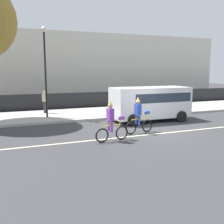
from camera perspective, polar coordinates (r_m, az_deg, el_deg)
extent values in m
plane|color=#38383A|center=(14.31, 9.34, -4.20)|extent=(80.00, 80.00, 0.00)
cube|color=beige|center=(13.89, 10.40, -4.61)|extent=(36.00, 0.14, 0.01)
cube|color=#ADAAA3|center=(20.04, -0.19, -0.03)|extent=(60.00, 5.00, 0.15)
cube|color=black|center=(22.65, -2.86, 2.63)|extent=(40.00, 0.08, 1.40)
cube|color=beige|center=(31.29, -4.58, 9.56)|extent=(28.00, 8.00, 7.01)
torus|color=black|center=(12.42, 2.15, -4.54)|extent=(0.67, 0.16, 0.67)
torus|color=black|center=(11.91, -2.17, -5.14)|extent=(0.67, 0.16, 0.67)
cylinder|color=#E5D84C|center=(12.06, 0.03, -2.92)|extent=(0.96, 0.19, 0.05)
cylinder|color=#E5D84C|center=(11.97, -0.59, -2.58)|extent=(0.04, 0.04, 0.18)
cylinder|color=#E5D84C|center=(12.25, 1.74, -2.19)|extent=(0.04, 0.04, 0.23)
cylinder|color=#E5D84C|center=(12.23, 1.74, -1.67)|extent=(0.10, 0.50, 0.03)
ellipsoid|color=purple|center=(12.26, 2.08, -1.31)|extent=(0.38, 0.25, 0.24)
cube|color=purple|center=(11.92, -0.38, -0.58)|extent=(0.28, 0.35, 0.56)
sphere|color=tan|center=(11.86, -0.39, 1.33)|extent=(0.22, 0.22, 0.22)
cone|color=#E5D84C|center=(11.83, -0.39, 2.19)|extent=(0.14, 0.14, 0.16)
cylinder|color=purple|center=(11.90, -0.05, -3.29)|extent=(0.11, 0.11, 0.48)
cylinder|color=purple|center=(12.14, -0.70, -3.04)|extent=(0.11, 0.11, 0.48)
torus|color=black|center=(14.07, 7.65, -2.99)|extent=(0.67, 0.18, 0.67)
torus|color=black|center=(13.45, 4.14, -3.49)|extent=(0.67, 0.18, 0.67)
cylinder|color=gold|center=(13.67, 5.96, -1.53)|extent=(0.96, 0.21, 0.05)
cylinder|color=gold|center=(13.57, 5.46, -1.22)|extent=(0.04, 0.04, 0.18)
cylinder|color=gold|center=(13.90, 7.36, -0.90)|extent=(0.04, 0.04, 0.23)
cylinder|color=gold|center=(13.88, 7.37, -0.43)|extent=(0.11, 0.50, 0.03)
ellipsoid|color=#2D47B2|center=(13.92, 7.64, -0.12)|extent=(0.39, 0.26, 0.24)
cube|color=#2D47B2|center=(13.53, 5.66, 0.55)|extent=(0.29, 0.35, 0.56)
sphere|color=beige|center=(13.47, 5.69, 2.23)|extent=(0.22, 0.22, 0.22)
cone|color=gold|center=(13.45, 5.70, 2.99)|extent=(0.14, 0.14, 0.16)
cylinder|color=#2D47B2|center=(13.51, 5.98, -1.84)|extent=(0.11, 0.11, 0.48)
cylinder|color=#2D47B2|center=(13.73, 5.28, -1.65)|extent=(0.11, 0.11, 0.48)
cube|color=white|center=(16.99, 8.32, 2.15)|extent=(5.00, 2.00, 1.90)
cube|color=#283342|center=(17.16, 9.51, 3.37)|extent=(3.90, 2.02, 0.56)
cylinder|color=black|center=(17.21, 14.83, -0.93)|extent=(0.70, 0.22, 0.70)
cylinder|color=black|center=(18.84, 11.24, 0.05)|extent=(0.70, 0.22, 0.70)
cylinder|color=black|center=(15.47, 4.61, -1.77)|extent=(0.70, 0.22, 0.70)
cylinder|color=black|center=(17.25, 1.69, -0.60)|extent=(0.70, 0.22, 0.70)
cylinder|color=black|center=(17.84, -14.26, 7.68)|extent=(0.12, 0.12, 5.50)
sphere|color=#EAEACC|center=(18.01, -14.64, 17.03)|extent=(0.36, 0.36, 0.36)
cylinder|color=#33333D|center=(19.73, -14.40, 1.01)|extent=(0.20, 0.20, 0.85)
cube|color=beige|center=(19.64, -14.48, 3.04)|extent=(0.32, 0.20, 0.56)
sphere|color=beige|center=(19.61, -14.52, 4.18)|extent=(0.20, 0.20, 0.20)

